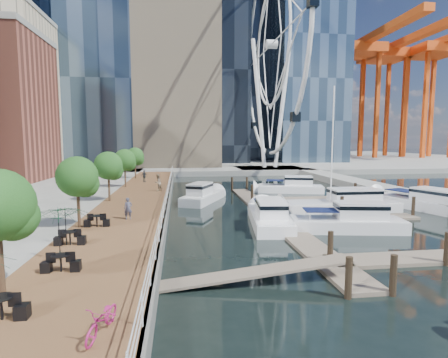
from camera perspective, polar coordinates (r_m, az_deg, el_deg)
name	(u,v)px	position (r m, az deg, el deg)	size (l,w,h in m)	color
ground	(266,254)	(20.88, 6.85, -12.14)	(520.00, 520.00, 0.00)	black
boardwalk	(137,204)	(34.96, -13.98, -3.94)	(6.00, 60.00, 1.00)	brown
seawall	(169,203)	(34.74, -9.04, -3.89)	(0.25, 60.00, 1.00)	#595954
land_far	(193,159)	(121.44, -5.07, 3.35)	(200.00, 114.00, 1.00)	gray
breakwater	(385,191)	(46.85, 24.87, -1.78)	(4.00, 60.00, 1.00)	gray
pier	(270,170)	(73.92, 7.48, 1.48)	(14.00, 12.00, 1.00)	gray
railing	(167,193)	(34.58, -9.24, -2.22)	(0.10, 60.00, 1.05)	white
floating_docks	(325,209)	(32.47, 16.24, -4.79)	(16.00, 34.00, 2.60)	#6D6051
ferris_wheel	(272,45)	(76.17, 7.77, 20.90)	(5.80, 45.60, 47.80)	white
port_cranes	(389,102)	(136.55, 25.30, 11.30)	(40.00, 52.00, 38.00)	#D84C14
street_trees	(108,166)	(33.89, -18.37, 2.07)	(2.60, 42.60, 4.60)	#3F2B1C
cafe_tables	(66,249)	(18.77, -24.39, -10.40)	(2.50, 13.70, 0.74)	black
yacht_foreground	(346,231)	(27.33, 19.28, -8.02)	(2.43, 9.07, 2.15)	silver
bicycle	(103,319)	(11.29, -19.12, -20.82)	(0.65, 1.88, 0.99)	#9B1658
pedestrian_near	(128,208)	(25.87, -15.39, -4.66)	(0.56, 0.37, 1.55)	#46485E
pedestrian_mid	(158,183)	(39.56, -10.74, -0.59)	(0.91, 0.71, 1.87)	#87735D
pedestrian_far	(144,176)	(48.68, -12.88, 0.46)	(0.94, 0.39, 1.60)	#32393F
moored_yachts	(335,212)	(34.22, 17.64, -5.12)	(26.94, 36.81, 11.50)	silver
cafe_seating	(42,244)	(17.10, -27.62, -9.37)	(3.89, 11.24, 2.55)	#0F3820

